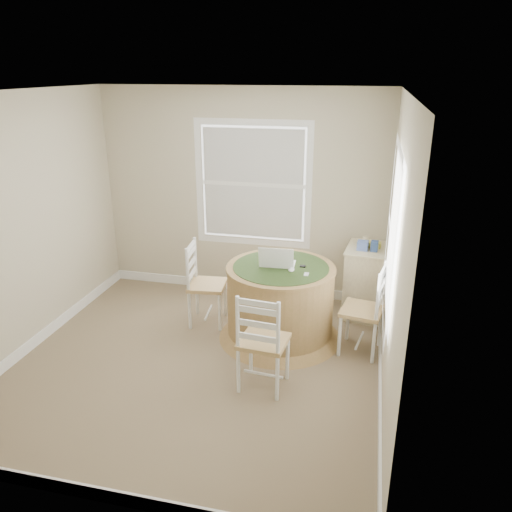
% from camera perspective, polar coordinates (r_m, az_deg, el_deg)
% --- Properties ---
extents(room, '(3.64, 3.64, 2.64)m').
position_cam_1_polar(room, '(4.71, -4.73, 2.23)').
color(room, '#8C7D59').
rests_on(room, ground).
extents(round_table, '(1.34, 1.34, 0.83)m').
position_cam_1_polar(round_table, '(5.40, 2.79, -4.97)').
color(round_table, '#9B7345').
rests_on(round_table, ground).
extents(chair_left, '(0.44, 0.46, 0.95)m').
position_cam_1_polar(chair_left, '(5.71, -5.59, -3.27)').
color(chair_left, white).
rests_on(chair_left, ground).
extents(chair_near, '(0.46, 0.44, 0.95)m').
position_cam_1_polar(chair_near, '(4.57, 0.87, -9.66)').
color(chair_near, white).
rests_on(chair_near, ground).
extents(chair_right, '(0.47, 0.48, 0.95)m').
position_cam_1_polar(chair_right, '(5.23, 12.02, -6.03)').
color(chair_right, white).
rests_on(chair_right, ground).
extents(laptop, '(0.38, 0.34, 0.25)m').
position_cam_1_polar(laptop, '(5.26, 2.46, -0.75)').
color(laptop, white).
rests_on(laptop, round_table).
extents(mouse, '(0.07, 0.11, 0.04)m').
position_cam_1_polar(mouse, '(5.15, 4.07, -1.55)').
color(mouse, white).
rests_on(mouse, round_table).
extents(phone, '(0.05, 0.09, 0.02)m').
position_cam_1_polar(phone, '(5.06, 5.78, -2.14)').
color(phone, '#B7BABF').
rests_on(phone, round_table).
extents(keys, '(0.06, 0.05, 0.02)m').
position_cam_1_polar(keys, '(5.25, 5.36, -1.22)').
color(keys, black).
rests_on(keys, round_table).
extents(corner_chest, '(0.54, 0.67, 0.84)m').
position_cam_1_polar(corner_chest, '(6.05, 12.33, -2.79)').
color(corner_chest, beige).
rests_on(corner_chest, ground).
extents(tissue_box, '(0.13, 0.13, 0.10)m').
position_cam_1_polar(tissue_box, '(5.80, 12.04, 1.17)').
color(tissue_box, '#5A77CF').
rests_on(tissue_box, corner_chest).
extents(box_yellow, '(0.16, 0.11, 0.06)m').
position_cam_1_polar(box_yellow, '(5.92, 13.42, 1.26)').
color(box_yellow, '#CDC648').
rests_on(box_yellow, corner_chest).
extents(box_blue, '(0.09, 0.09, 0.12)m').
position_cam_1_polar(box_blue, '(5.77, 13.45, 1.07)').
color(box_blue, '#2C4986').
rests_on(box_blue, corner_chest).
extents(cup_cream, '(0.07, 0.07, 0.09)m').
position_cam_1_polar(cup_cream, '(6.01, 12.38, 1.81)').
color(cup_cream, beige).
rests_on(cup_cream, corner_chest).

